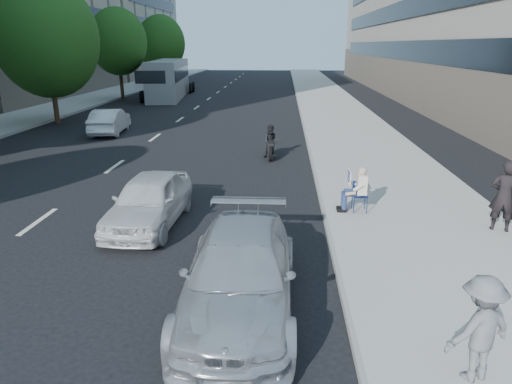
# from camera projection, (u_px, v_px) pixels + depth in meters

# --- Properties ---
(ground) EXTENTS (160.00, 160.00, 0.00)m
(ground) POSITION_uv_depth(u_px,v_px,m) (270.00, 260.00, 10.37)
(ground) COLOR black
(ground) RESTS_ON ground
(near_sidewalk) EXTENTS (5.00, 120.00, 0.15)m
(near_sidewalk) POSITION_uv_depth(u_px,v_px,m) (342.00, 120.00, 29.11)
(near_sidewalk) COLOR #ACA9A1
(near_sidewalk) RESTS_ON ground
(far_sidewalk) EXTENTS (4.50, 120.00, 0.15)m
(far_sidewalk) POSITION_uv_depth(u_px,v_px,m) (27.00, 117.00, 30.28)
(far_sidewalk) COLOR #ACA9A1
(far_sidewalk) RESTS_ON ground
(tree_far_c) EXTENTS (6.00, 6.00, 8.47)m
(tree_far_c) POSITION_uv_depth(u_px,v_px,m) (47.00, 38.00, 26.68)
(tree_far_c) COLOR #382616
(tree_far_c) RESTS_ON ground
(tree_far_d) EXTENTS (4.80, 4.80, 7.65)m
(tree_far_d) POSITION_uv_depth(u_px,v_px,m) (118.00, 42.00, 38.12)
(tree_far_d) COLOR #382616
(tree_far_d) RESTS_ON ground
(tree_far_e) EXTENTS (5.40, 5.40, 7.89)m
(tree_far_e) POSITION_uv_depth(u_px,v_px,m) (161.00, 43.00, 51.44)
(tree_far_e) COLOR #382616
(tree_far_e) RESTS_ON ground
(seated_protester) EXTENTS (0.83, 1.11, 1.31)m
(seated_protester) POSITION_uv_depth(u_px,v_px,m) (356.00, 187.00, 12.80)
(seated_protester) COLOR navy
(seated_protester) RESTS_ON near_sidewalk
(jogger) EXTENTS (1.17, 0.93, 1.59)m
(jogger) POSITION_uv_depth(u_px,v_px,m) (480.00, 329.00, 6.28)
(jogger) COLOR slate
(jogger) RESTS_ON near_sidewalk
(pedestrian_woman) EXTENTS (0.77, 0.62, 1.83)m
(pedestrian_woman) POSITION_uv_depth(u_px,v_px,m) (504.00, 196.00, 11.41)
(pedestrian_woman) COLOR black
(pedestrian_woman) RESTS_ON near_sidewalk
(parked_sedan) EXTENTS (2.02, 4.93, 1.43)m
(parked_sedan) POSITION_uv_depth(u_px,v_px,m) (240.00, 274.00, 8.28)
(parked_sedan) COLOR #B2B4BA
(parked_sedan) RESTS_ON ground
(white_sedan_near) EXTENTS (1.80, 4.11, 1.38)m
(white_sedan_near) POSITION_uv_depth(u_px,v_px,m) (149.00, 200.00, 12.24)
(white_sedan_near) COLOR silver
(white_sedan_near) RESTS_ON ground
(white_sedan_mid) EXTENTS (1.90, 4.23, 1.35)m
(white_sedan_mid) POSITION_uv_depth(u_px,v_px,m) (110.00, 121.00, 24.97)
(white_sedan_mid) COLOR silver
(white_sedan_mid) RESTS_ON ground
(motorcycle) EXTENTS (0.71, 2.04, 1.42)m
(motorcycle) POSITION_uv_depth(u_px,v_px,m) (271.00, 143.00, 19.56)
(motorcycle) COLOR black
(motorcycle) RESTS_ON ground
(bus) EXTENTS (3.89, 12.29, 3.30)m
(bus) POSITION_uv_depth(u_px,v_px,m) (169.00, 79.00, 41.87)
(bus) COLOR gray
(bus) RESTS_ON ground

